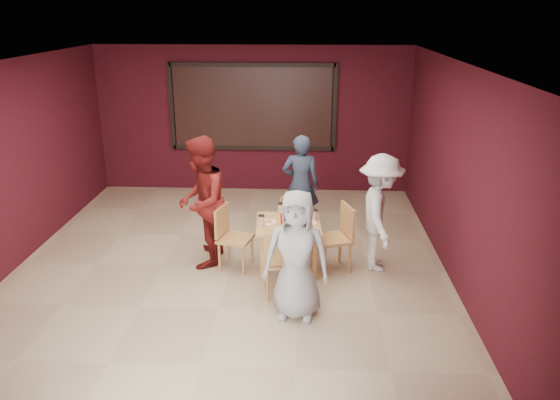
{
  "coord_description": "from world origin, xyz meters",
  "views": [
    {
      "loc": [
        1.04,
        -6.87,
        3.46
      ],
      "look_at": [
        0.7,
        0.01,
        1.01
      ],
      "focal_mm": 35.0,
      "sensor_mm": 36.0,
      "label": 1
    }
  ],
  "objects_px": {
    "dining_table": "(288,228)",
    "chair_right": "(339,234)",
    "diner_front": "(297,255)",
    "diner_back": "(301,185)",
    "diner_right": "(380,213)",
    "chair_back": "(294,220)",
    "chair_front": "(281,259)",
    "diner_left": "(201,202)",
    "chair_left": "(230,234)"
  },
  "relations": [
    {
      "from": "chair_left",
      "to": "chair_right",
      "type": "bearing_deg",
      "value": 0.81
    },
    {
      "from": "chair_back",
      "to": "chair_right",
      "type": "bearing_deg",
      "value": -47.09
    },
    {
      "from": "chair_front",
      "to": "chair_back",
      "type": "distance_m",
      "value": 1.48
    },
    {
      "from": "chair_left",
      "to": "diner_right",
      "type": "distance_m",
      "value": 2.07
    },
    {
      "from": "dining_table",
      "to": "diner_back",
      "type": "xyz_separation_m",
      "value": [
        0.15,
        1.33,
        0.2
      ]
    },
    {
      "from": "chair_front",
      "to": "diner_front",
      "type": "xyz_separation_m",
      "value": [
        0.2,
        -0.43,
        0.26
      ]
    },
    {
      "from": "dining_table",
      "to": "diner_left",
      "type": "distance_m",
      "value": 1.25
    },
    {
      "from": "chair_back",
      "to": "diner_back",
      "type": "height_order",
      "value": "diner_back"
    },
    {
      "from": "dining_table",
      "to": "diner_left",
      "type": "height_order",
      "value": "diner_left"
    },
    {
      "from": "chair_front",
      "to": "diner_left",
      "type": "bearing_deg",
      "value": 141.5
    },
    {
      "from": "diner_front",
      "to": "diner_left",
      "type": "bearing_deg",
      "value": 140.94
    },
    {
      "from": "chair_front",
      "to": "diner_left",
      "type": "distance_m",
      "value": 1.51
    },
    {
      "from": "diner_front",
      "to": "diner_back",
      "type": "bearing_deg",
      "value": 95.57
    },
    {
      "from": "chair_back",
      "to": "diner_left",
      "type": "bearing_deg",
      "value": -156.04
    },
    {
      "from": "chair_left",
      "to": "chair_back",
      "type": "bearing_deg",
      "value": 38.64
    },
    {
      "from": "diner_back",
      "to": "diner_left",
      "type": "distance_m",
      "value": 1.81
    },
    {
      "from": "dining_table",
      "to": "chair_right",
      "type": "xyz_separation_m",
      "value": [
        0.69,
        0.02,
        -0.08
      ]
    },
    {
      "from": "diner_front",
      "to": "chair_back",
      "type": "bearing_deg",
      "value": 97.98
    },
    {
      "from": "chair_front",
      "to": "diner_back",
      "type": "distance_m",
      "value": 2.14
    },
    {
      "from": "chair_left",
      "to": "chair_right",
      "type": "relative_size",
      "value": 0.96
    },
    {
      "from": "chair_front",
      "to": "diner_back",
      "type": "xyz_separation_m",
      "value": [
        0.21,
        2.11,
        0.29
      ]
    },
    {
      "from": "dining_table",
      "to": "diner_right",
      "type": "height_order",
      "value": "diner_right"
    },
    {
      "from": "chair_front",
      "to": "diner_back",
      "type": "relative_size",
      "value": 0.57
    },
    {
      "from": "chair_front",
      "to": "diner_left",
      "type": "height_order",
      "value": "diner_left"
    },
    {
      "from": "chair_front",
      "to": "diner_back",
      "type": "bearing_deg",
      "value": 84.19
    },
    {
      "from": "dining_table",
      "to": "chair_left",
      "type": "height_order",
      "value": "chair_left"
    },
    {
      "from": "diner_back",
      "to": "chair_left",
      "type": "bearing_deg",
      "value": 56.09
    },
    {
      "from": "dining_table",
      "to": "diner_right",
      "type": "xyz_separation_m",
      "value": [
        1.24,
        0.1,
        0.21
      ]
    },
    {
      "from": "diner_back",
      "to": "dining_table",
      "type": "bearing_deg",
      "value": 85.35
    },
    {
      "from": "diner_back",
      "to": "chair_right",
      "type": "bearing_deg",
      "value": 114.27
    },
    {
      "from": "chair_front",
      "to": "chair_right",
      "type": "height_order",
      "value": "chair_right"
    },
    {
      "from": "diner_left",
      "to": "diner_right",
      "type": "bearing_deg",
      "value": 90.45
    },
    {
      "from": "chair_back",
      "to": "chair_left",
      "type": "xyz_separation_m",
      "value": [
        -0.87,
        -0.69,
        0.05
      ]
    },
    {
      "from": "diner_back",
      "to": "diner_right",
      "type": "bearing_deg",
      "value": 133.37
    },
    {
      "from": "diner_front",
      "to": "diner_back",
      "type": "distance_m",
      "value": 2.54
    },
    {
      "from": "chair_left",
      "to": "diner_front",
      "type": "relative_size",
      "value": 0.58
    },
    {
      "from": "chair_left",
      "to": "diner_left",
      "type": "distance_m",
      "value": 0.59
    },
    {
      "from": "diner_left",
      "to": "diner_right",
      "type": "height_order",
      "value": "diner_left"
    },
    {
      "from": "chair_back",
      "to": "diner_back",
      "type": "relative_size",
      "value": 0.5
    },
    {
      "from": "chair_left",
      "to": "diner_right",
      "type": "bearing_deg",
      "value": 2.64
    },
    {
      "from": "dining_table",
      "to": "diner_right",
      "type": "bearing_deg",
      "value": 4.45
    },
    {
      "from": "chair_back",
      "to": "diner_right",
      "type": "height_order",
      "value": "diner_right"
    },
    {
      "from": "diner_front",
      "to": "diner_left",
      "type": "height_order",
      "value": "diner_left"
    },
    {
      "from": "dining_table",
      "to": "chair_front",
      "type": "distance_m",
      "value": 0.79
    },
    {
      "from": "chair_left",
      "to": "chair_right",
      "type": "distance_m",
      "value": 1.49
    },
    {
      "from": "diner_back",
      "to": "diner_left",
      "type": "height_order",
      "value": "diner_left"
    },
    {
      "from": "chair_front",
      "to": "diner_front",
      "type": "distance_m",
      "value": 0.54
    },
    {
      "from": "chair_front",
      "to": "diner_back",
      "type": "height_order",
      "value": "diner_back"
    },
    {
      "from": "diner_right",
      "to": "diner_back",
      "type": "bearing_deg",
      "value": 42.01
    },
    {
      "from": "dining_table",
      "to": "diner_front",
      "type": "height_order",
      "value": "diner_front"
    }
  ]
}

